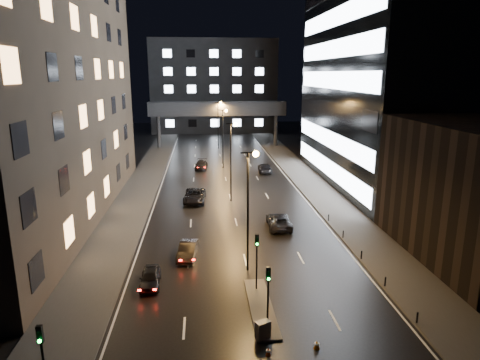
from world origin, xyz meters
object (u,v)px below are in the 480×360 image
(car_away_a, at_px, (150,278))
(car_toward_a, at_px, (279,221))
(car_toward_b, at_px, (265,168))
(utility_cabinet, at_px, (263,330))
(car_away_b, at_px, (188,250))
(car_away_d, at_px, (201,165))
(car_away_c, at_px, (195,196))

(car_away_a, height_order, car_toward_a, car_toward_a)
(car_toward_b, height_order, utility_cabinet, car_toward_b)
(car_away_b, bearing_deg, utility_cabinet, -61.64)
(utility_cabinet, bearing_deg, car_away_b, 86.78)
(car_toward_a, height_order, car_toward_b, car_toward_b)
(car_away_b, xyz_separation_m, car_toward_b, (11.80, 33.18, 0.05))
(car_toward_b, bearing_deg, car_away_b, 74.25)
(car_away_d, distance_m, car_toward_a, 30.67)
(car_away_b, xyz_separation_m, car_away_d, (1.29, 36.49, 0.02))
(car_away_c, bearing_deg, car_toward_b, 58.05)
(car_away_a, bearing_deg, car_away_c, 80.45)
(car_toward_a, bearing_deg, car_away_b, 38.93)
(utility_cabinet, bearing_deg, car_away_c, 74.06)
(car_away_d, bearing_deg, car_toward_b, -12.84)
(car_away_c, distance_m, car_away_d, 19.27)
(car_away_d, xyz_separation_m, car_toward_a, (8.21, -29.55, 0.01))
(car_toward_b, bearing_deg, car_away_c, 58.25)
(car_toward_a, relative_size, utility_cabinet, 4.69)
(car_away_b, xyz_separation_m, utility_cabinet, (4.96, -12.65, 0.01))
(car_toward_a, bearing_deg, utility_cabinet, 79.76)
(car_away_a, relative_size, car_toward_a, 0.73)
(car_away_a, xyz_separation_m, car_toward_a, (12.24, 11.85, 0.08))
(car_away_c, bearing_deg, car_away_d, 90.97)
(car_away_b, bearing_deg, car_away_d, 94.93)
(car_away_b, bearing_deg, car_toward_b, 77.37)
(car_toward_b, xyz_separation_m, utility_cabinet, (-6.84, -45.84, -0.04))
(car_away_d, bearing_deg, car_away_a, -90.95)
(car_away_a, xyz_separation_m, utility_cabinet, (7.71, -7.74, 0.06))
(car_away_a, height_order, car_away_d, car_away_d)
(car_away_a, bearing_deg, car_toward_a, 42.57)
(car_away_b, height_order, car_away_c, car_away_c)
(car_away_a, relative_size, car_away_b, 0.90)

